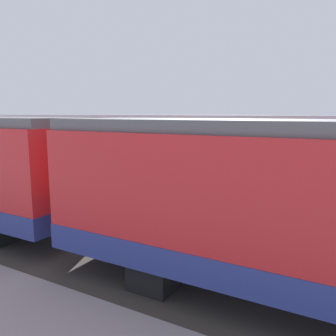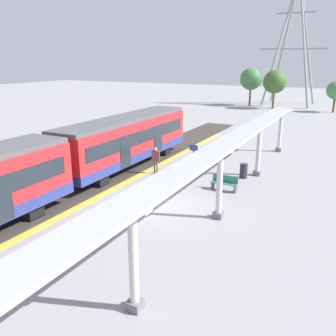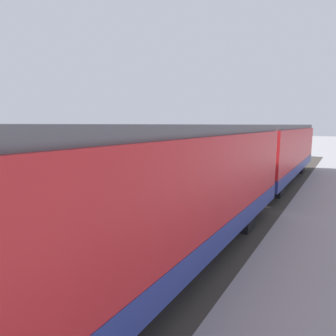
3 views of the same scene
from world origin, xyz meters
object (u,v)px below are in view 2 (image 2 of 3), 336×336
at_px(bench_near_end, 225,183).
at_px(passenger_waiting_near_edge, 156,157).
at_px(canopy_pillar_second, 133,259).
at_px(canopy_pillar_fourth, 259,150).
at_px(canopy_pillar_fifth, 280,131).
at_px(canopy_pillar_third, 219,184).
at_px(platform_info_sign, 193,157).
at_px(train_far_carriage, 127,141).
at_px(trash_bin, 244,171).

relative_size(bench_near_end, passenger_waiting_near_edge, 0.86).
distance_m(canopy_pillar_second, canopy_pillar_fourth, 14.68).
xyz_separation_m(canopy_pillar_fourth, canopy_pillar_fifth, (0.00, 7.11, 0.00)).
relative_size(canopy_pillar_second, bench_near_end, 2.23).
bearing_deg(canopy_pillar_third, bench_near_end, 104.45).
distance_m(canopy_pillar_fourth, canopy_pillar_fifth, 7.11).
bearing_deg(canopy_pillar_third, passenger_waiting_near_edge, 141.86).
distance_m(canopy_pillar_third, canopy_pillar_fifth, 14.47).
bearing_deg(canopy_pillar_fourth, bench_near_end, -104.99).
height_order(canopy_pillar_fourth, platform_info_sign, canopy_pillar_fourth).
height_order(canopy_pillar_third, canopy_pillar_fifth, same).
bearing_deg(canopy_pillar_second, canopy_pillar_fifth, 90.00).
distance_m(canopy_pillar_fifth, platform_info_sign, 10.08).
xyz_separation_m(canopy_pillar_second, bench_near_end, (-0.97, 11.07, -1.26)).
distance_m(train_far_carriage, bench_near_end, 7.87).
relative_size(train_far_carriage, passenger_waiting_near_edge, 7.31).
xyz_separation_m(canopy_pillar_fifth, platform_info_sign, (-3.48, -9.45, -0.37)).
bearing_deg(train_far_carriage, bench_near_end, -11.02).
xyz_separation_m(canopy_pillar_fourth, platform_info_sign, (-3.48, -2.34, -0.37)).
relative_size(canopy_pillar_fifth, trash_bin, 3.66).
relative_size(canopy_pillar_fifth, platform_info_sign, 1.52).
bearing_deg(bench_near_end, canopy_pillar_second, -85.01).
xyz_separation_m(canopy_pillar_third, canopy_pillar_fourth, (0.00, 7.36, 0.00)).
bearing_deg(canopy_pillar_third, canopy_pillar_second, -90.00).
bearing_deg(canopy_pillar_fourth, canopy_pillar_third, -90.00).
height_order(canopy_pillar_fifth, bench_near_end, canopy_pillar_fifth).
xyz_separation_m(train_far_carriage, canopy_pillar_third, (8.57, -5.23, -0.13)).
relative_size(train_far_carriage, canopy_pillar_fifth, 3.80).
height_order(canopy_pillar_second, canopy_pillar_third, same).
bearing_deg(canopy_pillar_fifth, canopy_pillar_third, -90.00).
relative_size(canopy_pillar_second, passenger_waiting_near_edge, 1.92).
xyz_separation_m(canopy_pillar_third, trash_bin, (-0.63, 6.45, -1.24)).
height_order(canopy_pillar_fourth, canopy_pillar_fifth, same).
height_order(canopy_pillar_fourth, bench_near_end, canopy_pillar_fourth).
distance_m(canopy_pillar_second, passenger_waiting_near_edge, 13.48).
height_order(canopy_pillar_third, canopy_pillar_fourth, same).
bearing_deg(trash_bin, canopy_pillar_fourth, 55.26).
bearing_deg(train_far_carriage, platform_info_sign, -2.36).
bearing_deg(canopy_pillar_third, canopy_pillar_fourth, 90.00).
xyz_separation_m(canopy_pillar_third, canopy_pillar_fifth, (0.00, 14.47, 0.00)).
bearing_deg(canopy_pillar_third, trash_bin, 95.60).
height_order(train_far_carriage, bench_near_end, train_far_carriage).
xyz_separation_m(train_far_carriage, platform_info_sign, (5.10, -0.21, -0.50)).
relative_size(train_far_carriage, trash_bin, 13.89).
height_order(canopy_pillar_second, passenger_waiting_near_edge, canopy_pillar_second).
distance_m(canopy_pillar_fourth, platform_info_sign, 4.21).
bearing_deg(platform_info_sign, passenger_waiting_near_edge, -173.31).
distance_m(canopy_pillar_third, trash_bin, 6.60).
xyz_separation_m(train_far_carriage, canopy_pillar_fifth, (8.57, 9.24, -0.13)).
bearing_deg(train_far_carriage, canopy_pillar_second, -55.66).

